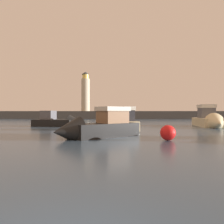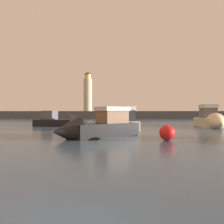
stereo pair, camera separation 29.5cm
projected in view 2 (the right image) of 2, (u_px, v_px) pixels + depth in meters
ground_plane at (112, 125)px, 33.69m from camera, size 220.00×220.00×0.00m
breakwater at (116, 115)px, 65.09m from camera, size 82.79×5.90×2.35m
lighthouse at (88, 93)px, 65.39m from camera, size 2.57×2.57×12.15m
motorboat_0 at (63, 122)px, 29.97m from camera, size 7.94×4.16×2.78m
motorboat_1 at (125, 122)px, 24.47m from camera, size 3.22×5.90×2.78m
motorboat_2 at (212, 120)px, 28.69m from camera, size 3.68×9.13×3.75m
motorboat_5 at (94, 127)px, 16.83m from camera, size 7.07×6.28×2.95m
mooring_buoy at (167, 133)px, 14.94m from camera, size 1.10×1.10×1.10m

